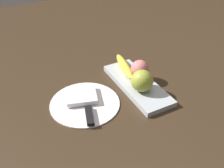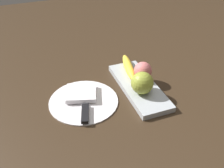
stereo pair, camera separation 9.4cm
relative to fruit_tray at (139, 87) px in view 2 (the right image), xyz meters
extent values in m
plane|color=#342517|center=(-0.02, -0.04, -0.01)|extent=(2.40, 2.40, 0.00)
cube|color=#B0B6BD|center=(0.00, 0.00, 0.00)|extent=(0.33, 0.13, 0.02)
sphere|color=#929D35|center=(-0.05, 0.01, 0.05)|extent=(0.08, 0.08, 0.08)
ellipsoid|color=yellow|center=(0.10, 0.00, 0.03)|extent=(0.19, 0.07, 0.03)
sphere|color=#D36C6C|center=(0.03, -0.03, 0.05)|extent=(0.07, 0.07, 0.07)
cylinder|color=white|center=(0.00, 0.22, -0.01)|extent=(0.25, 0.25, 0.01)
cube|color=white|center=(0.03, 0.22, 0.01)|extent=(0.13, 0.13, 0.02)
cube|color=silver|center=(-0.02, 0.22, 0.00)|extent=(0.15, 0.06, 0.00)
cube|color=black|center=(-0.08, 0.24, 0.00)|extent=(0.09, 0.05, 0.01)
camera|label=1|loc=(-0.68, 0.46, 0.60)|focal=41.69mm
camera|label=2|loc=(-0.72, 0.38, 0.60)|focal=41.69mm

